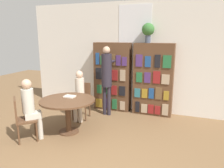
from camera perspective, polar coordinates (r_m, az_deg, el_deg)
name	(u,v)px	position (r m, az deg, el deg)	size (l,w,h in m)	color
wall_back	(134,57)	(6.12, 5.88, 6.95)	(6.40, 0.07, 3.00)	silver
bookshelf_left	(112,77)	(6.19, 0.12, 1.90)	(1.03, 0.34, 1.91)	brown
bookshelf_right	(153,80)	(5.89, 10.69, 1.11)	(1.03, 0.34, 1.91)	brown
flower_vase	(148,30)	(5.81, 9.41, 13.66)	(0.32, 0.32, 0.50)	#475166
reading_table	(68,105)	(4.84, -11.51, -5.43)	(1.19, 1.19, 0.76)	brown
chair_near_camera	(22,117)	(4.77, -22.48, -7.97)	(0.57, 0.57, 0.91)	brown
chair_left_side	(82,98)	(5.70, -7.85, -3.77)	(0.46, 0.46, 0.91)	brown
seated_reader_left	(79,93)	(5.48, -8.55, -2.37)	(0.27, 0.37, 1.26)	beige
seated_reader_right	(31,106)	(4.71, -20.46, -5.35)	(0.39, 0.39, 1.27)	beige
librarian_standing	(107,74)	(5.69, -1.39, 2.55)	(0.27, 0.54, 1.83)	#28232D
open_book_on_table	(70,96)	(4.96, -10.99, -3.20)	(0.24, 0.18, 0.03)	silver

